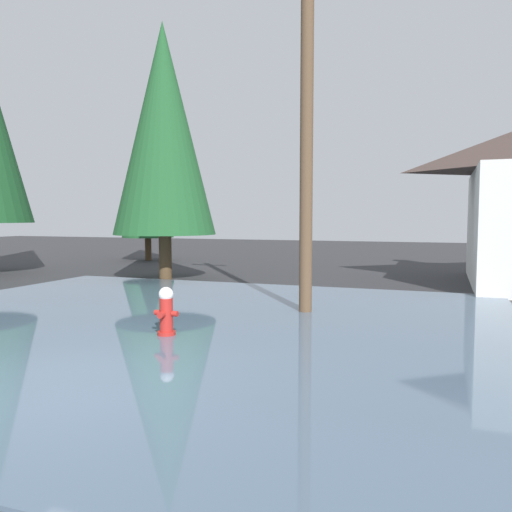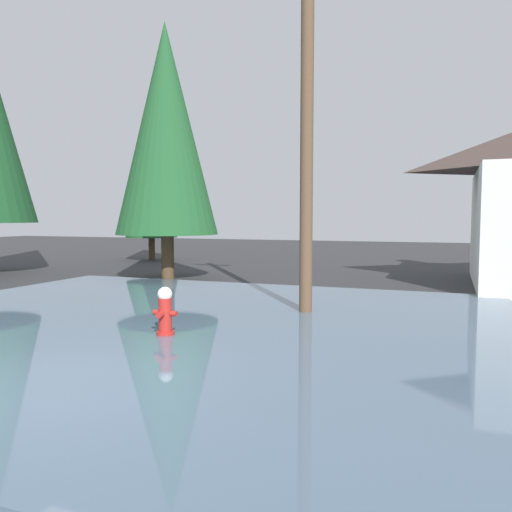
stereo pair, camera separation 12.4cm
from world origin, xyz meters
The scene contains 6 objects.
ground_plane centered at (0.00, 0.00, -0.05)m, with size 80.00×80.00×0.10m, color #2D2D30.
flood_puddle centered at (-0.67, 3.89, 0.02)m, with size 13.38×12.13×0.04m, color #4C6075.
fire_hydrant centered at (-0.14, 2.91, 0.44)m, with size 0.45×0.38×0.89m.
utility_pole centered at (1.61, 5.91, 4.83)m, with size 1.60×0.28×9.30m.
pine_tree_mid_left centered at (-8.99, 16.72, 3.66)m, with size 2.49×2.49×6.23m.
pine_tree_short_left centered at (-4.32, 10.21, 5.00)m, with size 3.40×3.40×8.49m.
Camera 1 is at (4.31, -4.86, 2.11)m, focal length 35.76 mm.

